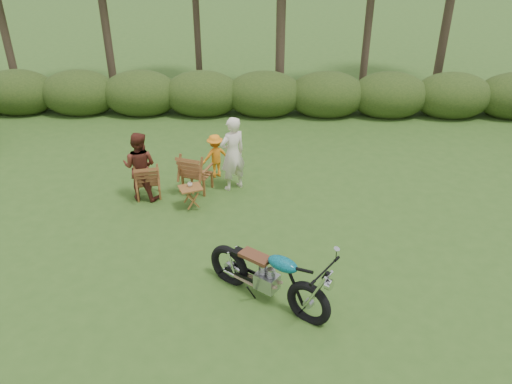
{
  "coord_description": "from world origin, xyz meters",
  "views": [
    {
      "loc": [
        0.09,
        -6.56,
        5.61
      ],
      "look_at": [
        -0.11,
        2.0,
        0.9
      ],
      "focal_mm": 35.0,
      "sensor_mm": 36.0,
      "label": 1
    }
  ],
  "objects_px": {
    "lawn_chair_left": "(149,196)",
    "side_table": "(191,198)",
    "adult_a": "(234,188)",
    "adult_b": "(144,198)",
    "lawn_chair_right": "(198,190)",
    "motorcycle": "(267,299)",
    "cup": "(190,185)",
    "child": "(216,176)"
  },
  "relations": [
    {
      "from": "adult_a",
      "to": "child",
      "type": "xyz_separation_m",
      "value": [
        -0.47,
        0.63,
        0.0
      ]
    },
    {
      "from": "motorcycle",
      "to": "lawn_chair_left",
      "type": "relative_size",
      "value": 2.53
    },
    {
      "from": "side_table",
      "to": "child",
      "type": "relative_size",
      "value": 0.47
    },
    {
      "from": "side_table",
      "to": "cup",
      "type": "xyz_separation_m",
      "value": [
        -0.02,
        0.04,
        0.3
      ]
    },
    {
      "from": "motorcycle",
      "to": "cup",
      "type": "relative_size",
      "value": 20.74
    },
    {
      "from": "motorcycle",
      "to": "adult_b",
      "type": "height_order",
      "value": "adult_b"
    },
    {
      "from": "cup",
      "to": "adult_b",
      "type": "height_order",
      "value": "adult_b"
    },
    {
      "from": "motorcycle",
      "to": "adult_a",
      "type": "relative_size",
      "value": 1.28
    },
    {
      "from": "lawn_chair_left",
      "to": "adult_a",
      "type": "distance_m",
      "value": 1.97
    },
    {
      "from": "lawn_chair_left",
      "to": "child",
      "type": "distance_m",
      "value": 1.8
    },
    {
      "from": "motorcycle",
      "to": "cup",
      "type": "height_order",
      "value": "motorcycle"
    },
    {
      "from": "lawn_chair_right",
      "to": "adult_a",
      "type": "relative_size",
      "value": 0.55
    },
    {
      "from": "cup",
      "to": "child",
      "type": "xyz_separation_m",
      "value": [
        0.41,
        1.52,
        -0.56
      ]
    },
    {
      "from": "motorcycle",
      "to": "child",
      "type": "relative_size",
      "value": 2.07
    },
    {
      "from": "lawn_chair_right",
      "to": "adult_b",
      "type": "distance_m",
      "value": 1.27
    },
    {
      "from": "adult_a",
      "to": "adult_b",
      "type": "height_order",
      "value": "adult_a"
    },
    {
      "from": "side_table",
      "to": "cup",
      "type": "height_order",
      "value": "cup"
    },
    {
      "from": "adult_b",
      "to": "motorcycle",
      "type": "bearing_deg",
      "value": 138.78
    },
    {
      "from": "adult_a",
      "to": "adult_b",
      "type": "bearing_deg",
      "value": -22.46
    },
    {
      "from": "motorcycle",
      "to": "lawn_chair_right",
      "type": "distance_m",
      "value": 4.13
    },
    {
      "from": "motorcycle",
      "to": "side_table",
      "type": "relative_size",
      "value": 4.41
    },
    {
      "from": "side_table",
      "to": "adult_a",
      "type": "bearing_deg",
      "value": 47.41
    },
    {
      "from": "lawn_chair_right",
      "to": "adult_a",
      "type": "xyz_separation_m",
      "value": [
        0.83,
        0.11,
        0.0
      ]
    },
    {
      "from": "side_table",
      "to": "motorcycle",
      "type": "bearing_deg",
      "value": -60.68
    },
    {
      "from": "lawn_chair_right",
      "to": "adult_a",
      "type": "bearing_deg",
      "value": -154.13
    },
    {
      "from": "lawn_chair_left",
      "to": "side_table",
      "type": "xyz_separation_m",
      "value": [
        1.05,
        -0.48,
        0.26
      ]
    },
    {
      "from": "lawn_chair_left",
      "to": "lawn_chair_right",
      "type": "bearing_deg",
      "value": -177.51
    },
    {
      "from": "lawn_chair_right",
      "to": "cup",
      "type": "xyz_separation_m",
      "value": [
        -0.05,
        -0.78,
        0.56
      ]
    },
    {
      "from": "lawn_chair_right",
      "to": "side_table",
      "type": "relative_size",
      "value": 1.92
    },
    {
      "from": "lawn_chair_left",
      "to": "adult_b",
      "type": "distance_m",
      "value": 0.13
    },
    {
      "from": "side_table",
      "to": "child",
      "type": "xyz_separation_m",
      "value": [
        0.39,
        1.56,
        -0.26
      ]
    },
    {
      "from": "lawn_chair_right",
      "to": "motorcycle",
      "type": "bearing_deg",
      "value": 131.3
    },
    {
      "from": "lawn_chair_right",
      "to": "adult_b",
      "type": "xyz_separation_m",
      "value": [
        -1.2,
        -0.4,
        0.0
      ]
    },
    {
      "from": "motorcycle",
      "to": "cup",
      "type": "bearing_deg",
      "value": 154.72
    },
    {
      "from": "motorcycle",
      "to": "cup",
      "type": "distance_m",
      "value": 3.49
    },
    {
      "from": "lawn_chair_right",
      "to": "adult_b",
      "type": "relative_size",
      "value": 0.62
    },
    {
      "from": "adult_b",
      "to": "child",
      "type": "xyz_separation_m",
      "value": [
        1.56,
        1.14,
        0.0
      ]
    },
    {
      "from": "lawn_chair_right",
      "to": "cup",
      "type": "distance_m",
      "value": 0.96
    },
    {
      "from": "lawn_chair_right",
      "to": "side_table",
      "type": "distance_m",
      "value": 0.86
    },
    {
      "from": "motorcycle",
      "to": "side_table",
      "type": "xyz_separation_m",
      "value": [
        -1.67,
        2.97,
        0.26
      ]
    },
    {
      "from": "motorcycle",
      "to": "adult_a",
      "type": "xyz_separation_m",
      "value": [
        -0.8,
        3.9,
        0.0
      ]
    },
    {
      "from": "motorcycle",
      "to": "lawn_chair_left",
      "type": "bearing_deg",
      "value": 163.74
    }
  ]
}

